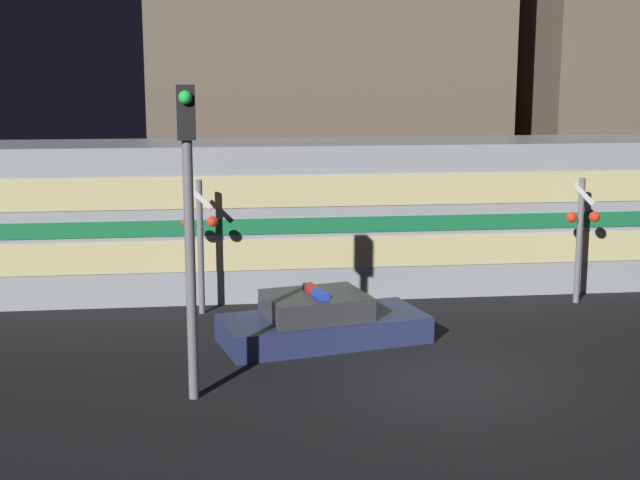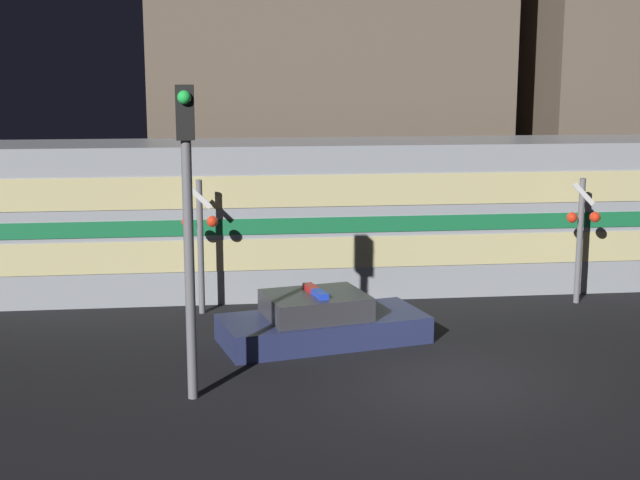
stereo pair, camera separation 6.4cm
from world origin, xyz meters
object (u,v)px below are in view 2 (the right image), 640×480
train (317,216)px  traffic_light_corner (188,208)px  police_car (321,322)px  crossing_signal_near (581,232)px

train → traffic_light_corner: bearing=-111.7°
train → police_car: (-0.46, -4.70, -1.50)m
police_car → traffic_light_corner: 4.96m
police_car → traffic_light_corner: size_ratio=0.85×
police_car → crossing_signal_near: 7.18m
crossing_signal_near → traffic_light_corner: (-9.25, -5.40, 1.58)m
train → crossing_signal_near: 6.59m
crossing_signal_near → traffic_light_corner: traffic_light_corner is taller
police_car → crossing_signal_near: bearing=6.8°
crossing_signal_near → traffic_light_corner: 10.83m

